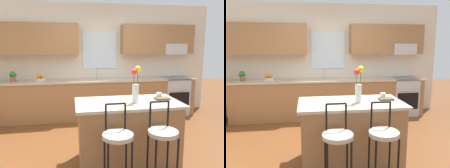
{
  "view_description": "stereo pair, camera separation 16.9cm",
  "coord_description": "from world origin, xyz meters",
  "views": [
    {
      "loc": [
        -0.69,
        -3.47,
        1.71
      ],
      "look_at": [
        0.04,
        0.55,
        1.0
      ],
      "focal_mm": 35.79,
      "sensor_mm": 36.0,
      "label": 1
    },
    {
      "loc": [
        -0.53,
        -3.49,
        1.71
      ],
      "look_at": [
        0.04,
        0.55,
        1.0
      ],
      "focal_mm": 35.79,
      "sensor_mm": 36.0,
      "label": 2
    }
  ],
  "objects": [
    {
      "name": "ground_plane",
      "position": [
        0.0,
        0.0,
        0.0
      ],
      "size": [
        14.0,
        14.0,
        0.0
      ],
      "primitive_type": "plane",
      "color": "brown"
    },
    {
      "name": "kitchen_island",
      "position": [
        0.08,
        -0.48,
        0.46
      ],
      "size": [
        1.48,
        0.81,
        0.92
      ],
      "color": "#996B42",
      "rests_on": "ground"
    },
    {
      "name": "back_wall_assembly",
      "position": [
        0.04,
        1.98,
        1.51
      ],
      "size": [
        5.6,
        0.5,
        2.7
      ],
      "color": "beige",
      "rests_on": "ground"
    },
    {
      "name": "cookbook",
      "position": [
        0.61,
        -0.45,
        0.94
      ],
      "size": [
        0.2,
        0.15,
        0.03
      ],
      "primitive_type": "cube",
      "color": "brown",
      "rests_on": "kitchen_island"
    },
    {
      "name": "mug_ceramic",
      "position": [
        0.59,
        -0.37,
        0.97
      ],
      "size": [
        0.08,
        0.08,
        0.09
      ],
      "primitive_type": "cylinder",
      "color": "silver",
      "rests_on": "kitchen_island"
    },
    {
      "name": "fruit_bowl_oranges",
      "position": [
        -1.39,
        1.7,
        0.98
      ],
      "size": [
        0.24,
        0.24,
        0.16
      ],
      "color": "silver",
      "rests_on": "counter_run"
    },
    {
      "name": "bar_stool_middle",
      "position": [
        0.36,
        -1.1,
        0.64
      ],
      "size": [
        0.36,
        0.36,
        1.04
      ],
      "color": "black",
      "rests_on": "ground"
    },
    {
      "name": "counter_run",
      "position": [
        -0.0,
        1.7,
        0.47
      ],
      "size": [
        4.56,
        0.64,
        0.92
      ],
      "color": "#996B42",
      "rests_on": "ground"
    },
    {
      "name": "bar_stool_near",
      "position": [
        -0.19,
        -1.1,
        0.64
      ],
      "size": [
        0.36,
        0.36,
        1.04
      ],
      "color": "black",
      "rests_on": "ground"
    },
    {
      "name": "oven_range",
      "position": [
        1.83,
        1.68,
        0.46
      ],
      "size": [
        0.6,
        0.64,
        0.92
      ],
      "color": "#B7BABC",
      "rests_on": "ground"
    },
    {
      "name": "sink_faucet",
      "position": [
        -0.1,
        1.84,
        1.06
      ],
      "size": [
        0.02,
        0.13,
        0.23
      ],
      "color": "#B7BABC",
      "rests_on": "counter_run"
    },
    {
      "name": "potted_plant_small",
      "position": [
        -1.97,
        1.7,
        1.05
      ],
      "size": [
        0.16,
        0.12,
        0.23
      ],
      "color": "#9E5B3D",
      "rests_on": "counter_run"
    },
    {
      "name": "flower_vase",
      "position": [
        0.17,
        -0.54,
        1.17
      ],
      "size": [
        0.14,
        0.1,
        0.51
      ],
      "color": "silver",
      "rests_on": "kitchen_island"
    }
  ]
}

